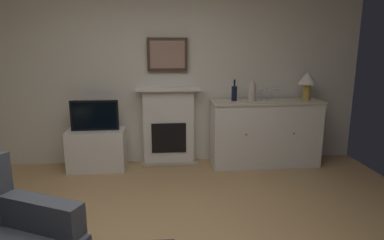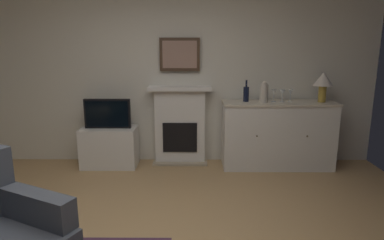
# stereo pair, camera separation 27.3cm
# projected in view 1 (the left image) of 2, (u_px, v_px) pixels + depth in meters

# --- Properties ---
(wall_rear) EXTENTS (5.85, 0.06, 2.79)m
(wall_rear) POSITION_uv_depth(u_px,v_px,m) (155.00, 64.00, 4.58)
(wall_rear) COLOR silver
(wall_rear) RESTS_ON ground_plane
(fireplace_unit) EXTENTS (0.87, 0.30, 1.10)m
(fireplace_unit) POSITION_uv_depth(u_px,v_px,m) (169.00, 126.00, 4.65)
(fireplace_unit) COLOR white
(fireplace_unit) RESTS_ON ground_plane
(framed_picture) EXTENTS (0.55, 0.04, 0.45)m
(framed_picture) POSITION_uv_depth(u_px,v_px,m) (167.00, 55.00, 4.48)
(framed_picture) COLOR #473323
(sideboard_cabinet) EXTENTS (1.51, 0.49, 0.91)m
(sideboard_cabinet) POSITION_uv_depth(u_px,v_px,m) (265.00, 133.00, 4.62)
(sideboard_cabinet) COLOR white
(sideboard_cabinet) RESTS_ON ground_plane
(table_lamp) EXTENTS (0.26, 0.26, 0.40)m
(table_lamp) POSITION_uv_depth(u_px,v_px,m) (308.00, 80.00, 4.51)
(table_lamp) COLOR #B79338
(table_lamp) RESTS_ON sideboard_cabinet
(wine_bottle) EXTENTS (0.08, 0.08, 0.29)m
(wine_bottle) POSITION_uv_depth(u_px,v_px,m) (234.00, 93.00, 4.48)
(wine_bottle) COLOR black
(wine_bottle) RESTS_ON sideboard_cabinet
(wine_glass_left) EXTENTS (0.07, 0.07, 0.16)m
(wine_glass_left) POSITION_uv_depth(u_px,v_px,m) (261.00, 92.00, 4.50)
(wine_glass_left) COLOR silver
(wine_glass_left) RESTS_ON sideboard_cabinet
(wine_glass_center) EXTENTS (0.07, 0.07, 0.16)m
(wine_glass_center) POSITION_uv_depth(u_px,v_px,m) (269.00, 92.00, 4.49)
(wine_glass_center) COLOR silver
(wine_glass_center) RESTS_ON sideboard_cabinet
(wine_glass_right) EXTENTS (0.07, 0.07, 0.16)m
(wine_glass_right) POSITION_uv_depth(u_px,v_px,m) (277.00, 92.00, 4.52)
(wine_glass_right) COLOR silver
(wine_glass_right) RESTS_ON sideboard_cabinet
(vase_decorative) EXTENTS (0.11, 0.11, 0.28)m
(vase_decorative) POSITION_uv_depth(u_px,v_px,m) (252.00, 91.00, 4.42)
(vase_decorative) COLOR beige
(vase_decorative) RESTS_ON sideboard_cabinet
(tv_cabinet) EXTENTS (0.75, 0.42, 0.55)m
(tv_cabinet) POSITION_uv_depth(u_px,v_px,m) (97.00, 149.00, 4.47)
(tv_cabinet) COLOR white
(tv_cabinet) RESTS_ON ground_plane
(tv_set) EXTENTS (0.62, 0.07, 0.40)m
(tv_set) POSITION_uv_depth(u_px,v_px,m) (95.00, 115.00, 4.34)
(tv_set) COLOR black
(tv_set) RESTS_ON tv_cabinet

